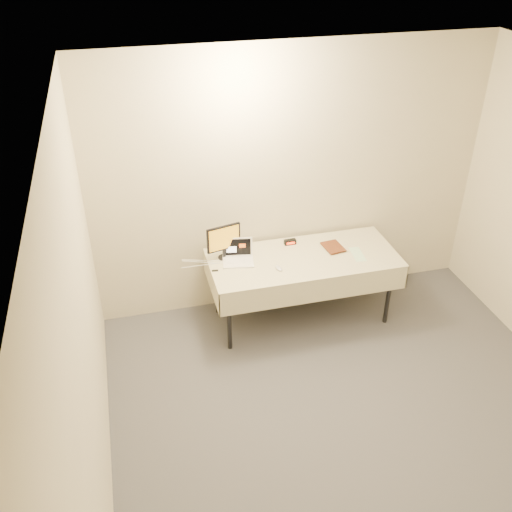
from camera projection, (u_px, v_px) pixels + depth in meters
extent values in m
plane|color=#46464B|center=(385.00, 479.00, 4.30)|extent=(5.00, 5.00, 0.00)
cube|color=beige|center=(292.00, 181.00, 5.64)|extent=(4.00, 0.10, 2.70)
cylinder|color=black|center=(229.00, 320.00, 5.38)|extent=(0.04, 0.04, 0.69)
cylinder|color=black|center=(389.00, 294.00, 5.73)|extent=(0.04, 0.04, 0.69)
cylinder|color=black|center=(217.00, 285.00, 5.87)|extent=(0.04, 0.04, 0.69)
cylinder|color=black|center=(365.00, 264.00, 6.21)|extent=(0.04, 0.04, 0.69)
cube|color=gray|center=(303.00, 260.00, 5.60)|extent=(1.80, 0.75, 0.04)
cube|color=beige|center=(304.00, 257.00, 5.59)|extent=(1.86, 0.81, 0.01)
cube|color=beige|center=(317.00, 291.00, 5.33)|extent=(1.86, 0.01, 0.25)
cube|color=beige|center=(291.00, 248.00, 5.99)|extent=(1.86, 0.01, 0.25)
cube|color=beige|center=(211.00, 282.00, 5.46)|extent=(0.01, 0.81, 0.25)
cube|color=beige|center=(389.00, 256.00, 5.86)|extent=(0.01, 0.81, 0.25)
cube|color=white|center=(238.00, 262.00, 5.50)|extent=(0.32, 0.25, 0.02)
cube|color=white|center=(237.00, 247.00, 5.54)|extent=(0.30, 0.09, 0.19)
cube|color=black|center=(237.00, 247.00, 5.54)|extent=(0.26, 0.07, 0.16)
cylinder|color=black|center=(224.00, 257.00, 5.57)|extent=(0.15, 0.15, 0.01)
cube|color=black|center=(224.00, 253.00, 5.55)|extent=(0.03, 0.02, 0.09)
cube|color=black|center=(224.00, 238.00, 5.46)|extent=(0.34, 0.10, 0.26)
cube|color=gold|center=(224.00, 238.00, 5.46)|extent=(0.30, 0.07, 0.23)
imported|color=brown|center=(326.00, 240.00, 5.64)|extent=(0.18, 0.04, 0.24)
cube|color=black|center=(290.00, 242.00, 5.79)|extent=(0.12, 0.05, 0.05)
cube|color=#FF350C|center=(291.00, 243.00, 5.77)|extent=(0.08, 0.00, 0.02)
ellipsoid|color=silver|center=(279.00, 268.00, 5.40)|extent=(0.07, 0.11, 0.03)
cube|color=#C2ECBC|center=(358.00, 254.00, 5.64)|extent=(0.13, 0.28, 0.00)
cube|color=black|center=(215.00, 271.00, 5.38)|extent=(0.06, 0.03, 0.01)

